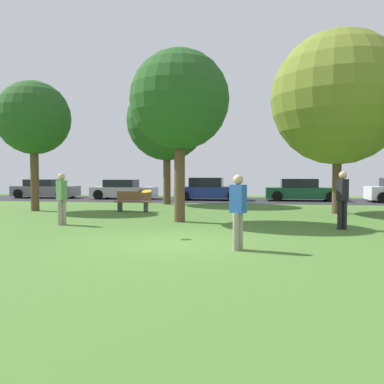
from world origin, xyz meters
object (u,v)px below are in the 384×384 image
(park_bench, at_px, (133,201))
(parked_car_grey, at_px, (45,189))
(maple_tree_far, at_px, (338,98))
(oak_tree_left, at_px, (34,118))
(person_catcher, at_px, (62,196))
(street_lamp_post, at_px, (179,164))
(parked_car_blue, at_px, (209,190))
(oak_tree_right, at_px, (179,101))
(parked_car_green, at_px, (302,191))
(person_thrower, at_px, (238,208))
(parked_car_silver, at_px, (124,190))
(frisbee_disc, at_px, (147,192))
(person_bystander, at_px, (342,197))
(maple_tree_near, at_px, (167,121))

(park_bench, bearing_deg, parked_car_grey, -43.56)
(maple_tree_far, height_order, park_bench, maple_tree_far)
(oak_tree_left, bearing_deg, person_catcher, -50.89)
(maple_tree_far, height_order, street_lamp_post, maple_tree_far)
(parked_car_blue, bearing_deg, oak_tree_right, -88.47)
(parked_car_green, bearing_deg, parked_car_grey, 179.43)
(oak_tree_right, distance_m, park_bench, 5.74)
(person_thrower, relative_size, parked_car_green, 0.36)
(parked_car_silver, distance_m, street_lamp_post, 6.23)
(park_bench, bearing_deg, parked_car_blue, -106.24)
(parked_car_blue, relative_size, park_bench, 2.71)
(parked_car_green, height_order, park_bench, parked_car_green)
(oak_tree_left, xyz_separation_m, maple_tree_far, (13.37, 0.89, 0.67))
(oak_tree_left, height_order, frisbee_disc, oak_tree_left)
(person_bystander, distance_m, parked_car_grey, 21.76)
(maple_tree_far, height_order, parked_car_blue, maple_tree_far)
(parked_car_grey, bearing_deg, park_bench, -43.56)
(person_catcher, bearing_deg, oak_tree_right, 51.34)
(maple_tree_far, bearing_deg, oak_tree_left, -176.17)
(oak_tree_left, xyz_separation_m, park_bench, (4.56, 0.32, -3.73))
(parked_car_grey, xyz_separation_m, street_lamp_post, (10.43, -4.10, 1.64))
(parked_car_blue, bearing_deg, person_catcher, -104.33)
(maple_tree_near, distance_m, oak_tree_right, 8.14)
(person_thrower, bearing_deg, maple_tree_far, -83.66)
(person_bystander, distance_m, park_bench, 9.15)
(parked_car_blue, bearing_deg, parked_car_silver, 177.72)
(street_lamp_post, bearing_deg, person_catcher, -102.34)
(oak_tree_left, distance_m, parked_car_grey, 10.89)
(oak_tree_right, relative_size, oak_tree_left, 1.02)
(person_catcher, distance_m, parked_car_blue, 13.60)
(person_catcher, height_order, parked_car_blue, person_catcher)
(parked_car_grey, relative_size, parked_car_green, 0.98)
(person_bystander, relative_size, frisbee_disc, 5.25)
(person_catcher, relative_size, parked_car_grey, 0.38)
(oak_tree_left, relative_size, person_thrower, 3.53)
(person_thrower, height_order, parked_car_silver, person_thrower)
(oak_tree_left, distance_m, park_bench, 5.90)
(maple_tree_near, height_order, frisbee_disc, maple_tree_near)
(person_catcher, xyz_separation_m, park_bench, (0.92, 4.80, -0.48))
(person_thrower, xyz_separation_m, street_lamp_post, (-3.83, 12.91, 1.33))
(person_bystander, height_order, parked_car_blue, person_bystander)
(person_thrower, height_order, parked_car_green, person_thrower)
(parked_car_grey, height_order, parked_car_silver, same)
(parked_car_blue, xyz_separation_m, street_lamp_post, (-1.28, -3.66, 1.59))
(person_thrower, distance_m, street_lamp_post, 13.53)
(parked_car_green, xyz_separation_m, park_bench, (-8.30, -8.64, -0.17))
(maple_tree_far, relative_size, person_bystander, 4.35)
(person_catcher, distance_m, parked_car_green, 16.30)
(maple_tree_near, distance_m, park_bench, 6.14)
(oak_tree_right, height_order, oak_tree_left, oak_tree_right)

